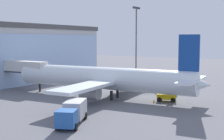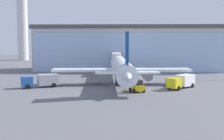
% 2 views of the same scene
% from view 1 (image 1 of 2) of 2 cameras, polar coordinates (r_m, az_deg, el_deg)
% --- Properties ---
extents(ground, '(240.00, 240.00, 0.00)m').
position_cam_1_polar(ground, '(53.38, 2.93, -5.59)').
color(ground, slate).
extents(terminal_building, '(60.16, 16.32, 14.09)m').
position_cam_1_polar(terminal_building, '(76.82, -19.61, 2.81)').
color(terminal_building, '#B7B7B7').
rests_on(terminal_building, ground).
extents(jet_bridge, '(3.14, 14.38, 6.01)m').
position_cam_1_polar(jet_bridge, '(67.05, -16.75, 0.46)').
color(jet_bridge, silver).
rests_on(jet_bridge, ground).
extents(apron_light_mast, '(3.20, 0.40, 18.84)m').
position_cam_1_polar(apron_light_mast, '(82.80, 4.45, 6.15)').
color(apron_light_mast, '#59595E').
rests_on(apron_light_mast, ground).
extents(airplane, '(30.08, 37.72, 11.13)m').
position_cam_1_polar(airplane, '(55.09, -1.49, -1.56)').
color(airplane, white).
rests_on(airplane, ground).
extents(catering_truck, '(7.49, 5.34, 2.65)m').
position_cam_1_polar(catering_truck, '(38.94, -7.22, -7.65)').
color(catering_truck, '#2659A5').
rests_on(catering_truck, ground).
extents(fuel_truck, '(6.27, 7.08, 2.65)m').
position_cam_1_polar(fuel_truck, '(63.17, 9.32, -2.56)').
color(fuel_truck, yellow).
rests_on(fuel_truck, ground).
extents(baggage_cart, '(3.21, 2.94, 1.50)m').
position_cam_1_polar(baggage_cart, '(62.94, 6.63, -3.45)').
color(baggage_cart, slate).
rests_on(baggage_cart, ground).
extents(pushback_tug, '(3.18, 3.65, 2.30)m').
position_cam_1_polar(pushback_tug, '(53.29, 10.07, -4.63)').
color(pushback_tug, yellow).
rests_on(pushback_tug, ground).
extents(safety_cone_nose, '(0.36, 0.36, 0.55)m').
position_cam_1_polar(safety_cone_nose, '(51.87, 7.68, -5.66)').
color(safety_cone_nose, orange).
rests_on(safety_cone_nose, ground).
extents(safety_cone_wingtip, '(0.36, 0.36, 0.55)m').
position_cam_1_polar(safety_cone_wingtip, '(66.14, 4.43, -3.18)').
color(safety_cone_wingtip, orange).
rests_on(safety_cone_wingtip, ground).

